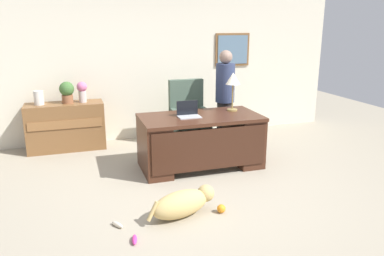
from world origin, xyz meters
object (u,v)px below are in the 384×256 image
person_standing (225,98)px  laptop (188,113)px  armchair (189,118)px  dog_toy_bone (135,240)px  dog_lying (183,203)px  dog_toy_plush (117,225)px  desk (201,140)px  desk_lamp (233,81)px  vase_empty (39,98)px  potted_plant (67,91)px  vase_with_flowers (82,91)px  credenza (66,126)px  dog_toy_ball (221,209)px

person_standing → laptop: 1.18m
armchair → laptop: bearing=-107.6°
laptop → dog_toy_bone: size_ratio=1.86×
dog_lying → dog_toy_plush: dog_lying is taller
dog_lying → desk: bearing=63.5°
desk_lamp → dog_toy_plush: desk_lamp is taller
desk → laptop: size_ratio=5.50×
vase_empty → dog_toy_plush: vase_empty is taller
potted_plant → dog_toy_plush: 3.07m
vase_with_flowers → credenza: bearing=-179.8°
credenza → potted_plant: potted_plant is taller
laptop → potted_plant: potted_plant is taller
person_standing → laptop: bearing=-139.0°
vase_with_flowers → vase_empty: 0.69m
vase_with_flowers → dog_toy_bone: vase_with_flowers is taller
vase_empty → dog_toy_plush: 3.13m
credenza → desk_lamp: desk_lamp is taller
armchair → potted_plant: bearing=165.8°
desk → laptop: bearing=169.0°
laptop → dog_toy_bone: bearing=-122.2°
potted_plant → dog_toy_ball: 3.46m
credenza → dog_lying: bearing=-66.8°
credenza → person_standing: person_standing is taller
credenza → armchair: (2.03, -0.49, 0.11)m
credenza → laptop: laptop is taller
laptop → vase_with_flowers: (-1.41, 1.46, 0.16)m
credenza → desk_lamp: 2.93m
vase_with_flowers → dog_toy_bone: size_ratio=2.03×
vase_empty → dog_lying: bearing=-60.7°
dog_toy_ball → dog_toy_bone: 1.09m
vase_empty → dog_toy_bone: bearing=-72.9°
desk_lamp → dog_toy_bone: (-1.87, -1.93, -1.22)m
laptop → dog_toy_bone: (-1.11, -1.76, -0.81)m
laptop → potted_plant: size_ratio=0.89×
desk → armchair: armchair is taller
person_standing → desk_lamp: 0.73m
dog_toy_plush → dog_toy_bone: bearing=-70.1°
person_standing → dog_lying: (-1.39, -2.17, -0.70)m
vase_empty → dog_toy_plush: (0.87, -2.88, -0.89)m
vase_empty → person_standing: bearing=-12.9°
laptop → desk_lamp: desk_lamp is taller
dog_toy_plush → potted_plant: bearing=98.3°
desk → dog_toy_ball: 1.50m
laptop → vase_with_flowers: size_ratio=0.92×
person_standing → dog_toy_bone: bearing=-128.3°
desk_lamp → vase_with_flowers: size_ratio=1.70×
armchair → dog_toy_ball: size_ratio=11.70×
armchair → vase_with_flowers: 1.86m
desk → dog_lying: desk is taller
credenza → desk_lamp: bearing=-27.4°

